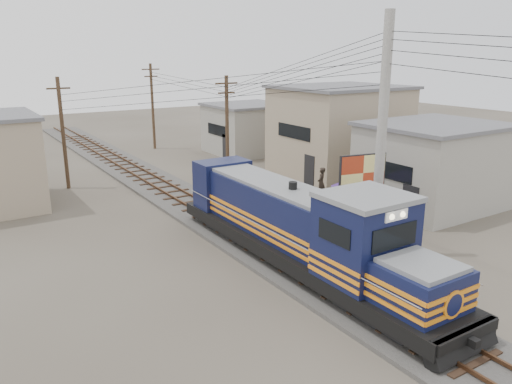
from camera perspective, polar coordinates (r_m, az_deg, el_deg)
ground at (r=20.38m, az=5.25°, el=-8.78°), size 120.00×120.00×0.00m
ballast at (r=28.38m, az=-7.17°, el=-1.53°), size 3.60×70.00×0.16m
track at (r=28.33m, az=-7.18°, el=-1.19°), size 1.15×70.00×0.12m
locomotive at (r=19.86m, az=5.12°, el=-4.24°), size 2.82×15.31×3.80m
utility_pole_main at (r=20.85m, az=14.12°, el=5.78°), size 0.40×0.40×10.00m
wooden_pole_mid at (r=33.09m, az=-3.32°, el=7.41°), size 1.60×0.24×7.00m
wooden_pole_far at (r=45.81m, az=-11.74°, el=9.73°), size 1.60×0.24×7.50m
wooden_pole_left at (r=33.55m, az=-21.21°, el=6.50°), size 1.60×0.24×7.00m
power_lines at (r=25.73m, az=-6.54°, el=13.68°), size 9.65×19.00×3.30m
shophouse_front at (r=29.57m, az=19.62°, el=2.94°), size 7.35×6.30×4.70m
shophouse_mid at (r=36.20m, az=9.47°, el=7.03°), size 8.40×7.35×6.20m
shophouse_back at (r=43.40m, az=-0.98°, el=7.31°), size 6.30×6.30×4.20m
billboard at (r=24.13m, az=12.07°, el=1.94°), size 2.45×0.60×3.82m
market_umbrella at (r=26.07m, az=10.70°, el=1.01°), size 2.33×2.33×2.21m
vendor at (r=29.83m, az=7.46°, el=1.03°), size 0.82×0.78×1.88m
plant_nursery at (r=26.02m, az=10.26°, el=-2.34°), size 3.38×3.20×1.11m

